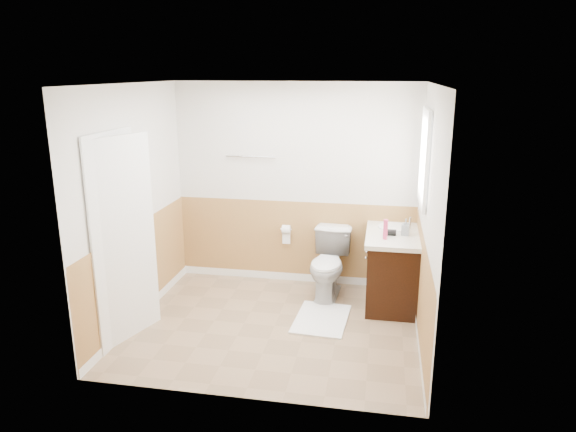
% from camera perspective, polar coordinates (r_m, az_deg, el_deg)
% --- Properties ---
extents(floor, '(3.00, 3.00, 0.00)m').
position_cam_1_polar(floor, '(5.73, -1.46, -11.77)').
color(floor, '#8C7051').
rests_on(floor, ground).
extents(ceiling, '(3.00, 3.00, 0.00)m').
position_cam_1_polar(ceiling, '(5.10, -1.66, 14.08)').
color(ceiling, white).
rests_on(ceiling, floor).
extents(wall_back, '(3.00, 0.00, 3.00)m').
position_cam_1_polar(wall_back, '(6.52, 0.79, 3.31)').
color(wall_back, silver).
rests_on(wall_back, floor).
extents(wall_front, '(3.00, 0.00, 3.00)m').
position_cam_1_polar(wall_front, '(4.07, -5.31, -4.31)').
color(wall_front, silver).
rests_on(wall_front, floor).
extents(wall_left, '(0.00, 3.00, 3.00)m').
position_cam_1_polar(wall_left, '(5.77, -16.31, 1.06)').
color(wall_left, silver).
rests_on(wall_left, floor).
extents(wall_right, '(0.00, 3.00, 3.00)m').
position_cam_1_polar(wall_right, '(5.19, 14.88, -0.40)').
color(wall_right, silver).
rests_on(wall_right, floor).
extents(wainscot_back, '(3.00, 0.00, 3.00)m').
position_cam_1_polar(wainscot_back, '(6.71, 0.75, -2.98)').
color(wainscot_back, '#B47C48').
rests_on(wainscot_back, floor).
extents(wainscot_front, '(3.00, 0.00, 3.00)m').
position_cam_1_polar(wainscot_front, '(4.39, -5.02, -13.51)').
color(wainscot_front, '#B47C48').
rests_on(wainscot_front, floor).
extents(wainscot_left, '(0.00, 2.60, 2.60)m').
position_cam_1_polar(wainscot_left, '(5.98, -15.66, -5.91)').
color(wainscot_left, '#B47C48').
rests_on(wainscot_left, floor).
extents(wainscot_right, '(0.00, 2.60, 2.60)m').
position_cam_1_polar(wainscot_right, '(5.44, 14.20, -8.02)').
color(wainscot_right, '#B47C48').
rests_on(wainscot_right, floor).
extents(toilet, '(0.49, 0.80, 0.79)m').
position_cam_1_polar(toilet, '(6.31, 4.40, -5.24)').
color(toilet, silver).
rests_on(toilet, floor).
extents(bath_mat, '(0.60, 0.83, 0.02)m').
position_cam_1_polar(bath_mat, '(5.86, 3.64, -11.02)').
color(bath_mat, white).
rests_on(bath_mat, floor).
extents(vanity_cabinet, '(0.55, 1.10, 0.80)m').
position_cam_1_polar(vanity_cabinet, '(6.27, 11.15, -5.59)').
color(vanity_cabinet, black).
rests_on(vanity_cabinet, floor).
extents(vanity_knob_left, '(0.03, 0.03, 0.03)m').
position_cam_1_polar(vanity_knob_left, '(6.13, 8.42, -4.48)').
color(vanity_knob_left, '#B8B9BF').
rests_on(vanity_knob_left, vanity_cabinet).
extents(vanity_knob_right, '(0.03, 0.03, 0.03)m').
position_cam_1_polar(vanity_knob_right, '(6.31, 8.49, -3.87)').
color(vanity_knob_right, silver).
rests_on(vanity_knob_right, vanity_cabinet).
extents(countertop, '(0.60, 1.15, 0.05)m').
position_cam_1_polar(countertop, '(6.13, 11.26, -1.88)').
color(countertop, silver).
rests_on(countertop, vanity_cabinet).
extents(sink_basin, '(0.36, 0.36, 0.02)m').
position_cam_1_polar(sink_basin, '(6.27, 11.36, -1.17)').
color(sink_basin, white).
rests_on(sink_basin, countertop).
extents(faucet, '(0.02, 0.02, 0.14)m').
position_cam_1_polar(faucet, '(6.26, 13.03, -0.72)').
color(faucet, '#B7B7BE').
rests_on(faucet, countertop).
extents(lotion_bottle, '(0.05, 0.05, 0.22)m').
position_cam_1_polar(lotion_bottle, '(5.81, 10.47, -1.43)').
color(lotion_bottle, '#C53362').
rests_on(lotion_bottle, countertop).
extents(soap_dispenser, '(0.09, 0.10, 0.18)m').
position_cam_1_polar(soap_dispenser, '(6.00, 12.57, -1.18)').
color(soap_dispenser, gray).
rests_on(soap_dispenser, countertop).
extents(hair_dryer_body, '(0.14, 0.07, 0.07)m').
position_cam_1_polar(hair_dryer_body, '(5.97, 10.92, -1.74)').
color(hair_dryer_body, black).
rests_on(hair_dryer_body, countertop).
extents(hair_dryer_handle, '(0.03, 0.03, 0.07)m').
position_cam_1_polar(hair_dryer_handle, '(6.01, 10.62, -1.90)').
color(hair_dryer_handle, black).
rests_on(hair_dryer_handle, countertop).
extents(mirror_panel, '(0.02, 0.35, 0.90)m').
position_cam_1_polar(mirror_panel, '(6.19, 14.13, 5.03)').
color(mirror_panel, silver).
rests_on(mirror_panel, wall_right).
extents(window_frame, '(0.04, 0.80, 1.00)m').
position_cam_1_polar(window_frame, '(5.66, 14.50, 6.10)').
color(window_frame, white).
rests_on(window_frame, wall_right).
extents(window_glass, '(0.01, 0.70, 0.90)m').
position_cam_1_polar(window_glass, '(5.66, 14.66, 6.10)').
color(window_glass, white).
rests_on(window_glass, wall_right).
extents(door, '(0.29, 0.78, 2.04)m').
position_cam_1_polar(door, '(5.40, -17.27, -2.52)').
color(door, white).
rests_on(door, wall_left).
extents(door_frame, '(0.02, 0.92, 2.10)m').
position_cam_1_polar(door_frame, '(5.43, -17.99, -2.37)').
color(door_frame, white).
rests_on(door_frame, wall_left).
extents(door_knob, '(0.06, 0.06, 0.06)m').
position_cam_1_polar(door_knob, '(5.67, -15.16, -2.23)').
color(door_knob, silver).
rests_on(door_knob, door).
extents(towel_bar, '(0.62, 0.02, 0.02)m').
position_cam_1_polar(towel_bar, '(6.52, -4.08, 6.40)').
color(towel_bar, silver).
rests_on(towel_bar, wall_back).
extents(tp_holder_bar, '(0.14, 0.02, 0.02)m').
position_cam_1_polar(tp_holder_bar, '(6.61, -0.19, -1.45)').
color(tp_holder_bar, silver).
rests_on(tp_holder_bar, wall_back).
extents(tp_roll, '(0.10, 0.11, 0.11)m').
position_cam_1_polar(tp_roll, '(6.61, -0.19, -1.45)').
color(tp_roll, white).
rests_on(tp_roll, tp_holder_bar).
extents(tp_sheet, '(0.10, 0.01, 0.16)m').
position_cam_1_polar(tp_sheet, '(6.64, -0.19, -2.36)').
color(tp_sheet, white).
rests_on(tp_sheet, tp_roll).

